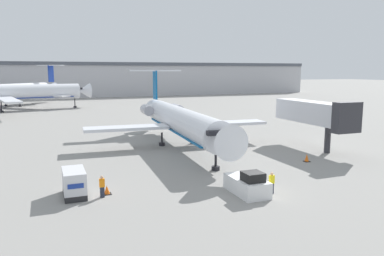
{
  "coord_description": "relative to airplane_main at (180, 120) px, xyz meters",
  "views": [
    {
      "loc": [
        -14.79,
        -24.3,
        9.59
      ],
      "look_at": [
        0.0,
        13.33,
        3.34
      ],
      "focal_mm": 35.0,
      "sensor_mm": 36.0,
      "label": 1
    }
  ],
  "objects": [
    {
      "name": "worker_near_tug",
      "position": [
        0.41,
        -20.16,
        -2.43
      ],
      "size": [
        0.4,
        0.24,
        1.74
      ],
      "color": "#232838",
      "rests_on": "ground"
    },
    {
      "name": "pushback_tug",
      "position": [
        -1.36,
        -19.41,
        -2.61
      ],
      "size": [
        2.12,
        4.12,
        1.95
      ],
      "color": "silver",
      "rests_on": "ground"
    },
    {
      "name": "ground_plane",
      "position": [
        -0.93,
        -19.86,
        -3.34
      ],
      "size": [
        600.0,
        600.0,
        0.0
      ],
      "primitive_type": "plane",
      "color": "gray"
    },
    {
      "name": "worker_on_apron",
      "position": [
        -12.07,
        -16.17,
        -2.45
      ],
      "size": [
        0.4,
        0.24,
        1.7
      ],
      "color": "#232838",
      "rests_on": "ground"
    },
    {
      "name": "jet_bridge",
      "position": [
        14.76,
        -7.62,
        1.11
      ],
      "size": [
        3.2,
        12.16,
        6.19
      ],
      "color": "#2D2D33",
      "rests_on": "ground"
    },
    {
      "name": "airplane_main",
      "position": [
        0.0,
        0.0,
        0.0
      ],
      "size": [
        23.75,
        31.3,
        9.63
      ],
      "color": "silver",
      "rests_on": "ground"
    },
    {
      "name": "worker_by_wing",
      "position": [
        5.94,
        -5.13,
        -2.42
      ],
      "size": [
        0.4,
        0.25,
        1.76
      ],
      "color": "#232838",
      "rests_on": "ground"
    },
    {
      "name": "traffic_cone_right",
      "position": [
        9.77,
        -12.61,
        -2.94
      ],
      "size": [
        0.62,
        0.62,
        0.84
      ],
      "color": "black",
      "rests_on": "ground"
    },
    {
      "name": "airplane_parked_far_left",
      "position": [
        -24.68,
        65.87,
        0.76
      ],
      "size": [
        29.26,
        30.01,
        11.17
      ],
      "color": "white",
      "rests_on": "ground"
    },
    {
      "name": "traffic_cone_left",
      "position": [
        -11.63,
        -15.55,
        -3.01
      ],
      "size": [
        0.66,
        0.66,
        0.71
      ],
      "color": "black",
      "rests_on": "ground"
    },
    {
      "name": "airplane_parked_far_right",
      "position": [
        -24.37,
        53.91,
        0.93
      ],
      "size": [
        39.7,
        38.54,
        11.31
      ],
      "color": "silver",
      "rests_on": "ground"
    },
    {
      "name": "luggage_cart",
      "position": [
        -14.02,
        -15.09,
        -2.31
      ],
      "size": [
        1.62,
        3.24,
        2.07
      ],
      "color": "#232326",
      "rests_on": "ground"
    },
    {
      "name": "terminal_building",
      "position": [
        -0.93,
        100.14,
        2.94
      ],
      "size": [
        180.0,
        16.8,
        12.52
      ],
      "color": "#B2B2B7",
      "rests_on": "ground"
    }
  ]
}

